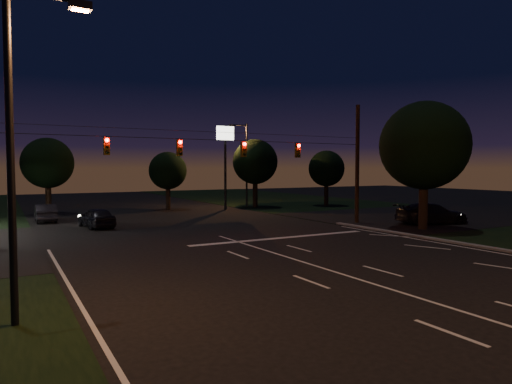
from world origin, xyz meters
TOP-DOWN VIEW (x-y plane):
  - ground at (0.00, 0.00)m, footprint 140.00×140.00m
  - cross_street_right at (20.00, 16.00)m, footprint 20.00×16.00m
  - stop_bar at (3.00, 11.50)m, footprint 12.00×0.50m
  - utility_pole_right at (12.00, 15.00)m, footprint 0.30×0.30m
  - signal_span at (-0.00, 14.96)m, footprint 24.00×0.40m
  - pole_sign_right at (8.00, 30.00)m, footprint 1.80×0.30m
  - street_light_left at (-11.24, 2.00)m, footprint 2.20×0.35m
  - street_light_right_far at (11.24, 32.00)m, footprint 2.20×0.35m
  - tree_right_near at (13.53, 10.17)m, footprint 6.00×6.00m
  - tree_far_b at (-7.98, 34.13)m, footprint 4.60×4.60m
  - tree_far_c at (3.02, 33.10)m, footprint 3.80×3.80m
  - tree_far_d at (12.02, 31.13)m, footprint 4.80×4.80m
  - tree_far_e at (20.02, 29.11)m, footprint 4.00×4.00m
  - car_oncoming_a at (-5.92, 21.90)m, footprint 2.22×4.38m
  - car_oncoming_b at (-8.76, 27.68)m, footprint 1.50×4.20m
  - car_cross at (16.46, 11.74)m, footprint 5.86×3.69m

SIDE VIEW (x-z plane):
  - ground at x=0.00m, z-range 0.00..0.00m
  - cross_street_right at x=20.00m, z-range -0.01..0.01m
  - utility_pole_right at x=12.00m, z-range -4.50..4.50m
  - stop_bar at x=3.00m, z-range 0.00..0.01m
  - car_oncoming_b at x=-8.76m, z-range 0.00..1.38m
  - car_oncoming_a at x=-5.92m, z-range 0.00..1.43m
  - car_cross at x=16.46m, z-range 0.00..1.58m
  - tree_far_c at x=3.02m, z-range 0.97..6.83m
  - tree_far_e at x=20.02m, z-range 1.03..7.20m
  - tree_far_b at x=-7.98m, z-range 1.12..8.10m
  - tree_far_d at x=12.02m, z-range 1.18..8.47m
  - street_light_left at x=-11.24m, z-range 0.74..9.74m
  - street_light_right_far at x=11.24m, z-range 0.74..9.74m
  - signal_span at x=0.00m, z-range 4.72..6.28m
  - tree_right_near at x=13.53m, z-range 1.30..10.06m
  - pole_sign_right at x=8.00m, z-range 2.04..10.44m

